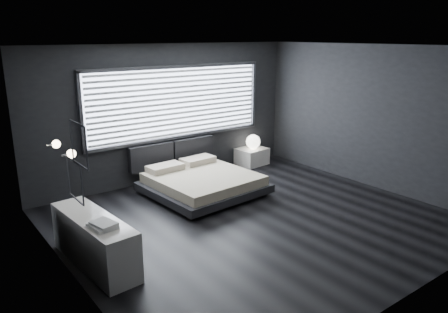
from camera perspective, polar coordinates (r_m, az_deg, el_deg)
room at (r=6.91m, az=4.24°, el=2.46°), size 6.04×6.00×2.80m
window at (r=9.14m, az=-5.99°, el=7.02°), size 4.14×0.09×1.52m
headboard at (r=9.20m, az=-6.73°, el=0.44°), size 1.96×0.16×0.52m
sconce_near at (r=5.52m, az=-19.34°, el=0.32°), size 0.18×0.11×0.11m
sconce_far at (r=6.08m, az=-21.10°, el=1.52°), size 0.18×0.11×0.11m
wall_art_upper at (r=4.87m, az=-18.44°, el=1.48°), size 0.01×0.48×0.48m
wall_art_lower at (r=5.23m, az=-18.89°, el=-2.98°), size 0.01×0.48×0.48m
bed at (r=8.40m, az=-2.86°, el=-3.35°), size 2.10×2.01×0.51m
nightstand at (r=10.31m, az=3.65°, el=0.02°), size 0.71×0.61×0.39m
orb_lamp at (r=10.21m, az=3.82°, el=1.95°), size 0.33×0.33×0.33m
dresser at (r=6.14m, az=-16.53°, el=-10.49°), size 0.60×1.72×0.67m
book_stack at (r=5.65m, az=-15.54°, el=-8.61°), size 0.31×0.39×0.07m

